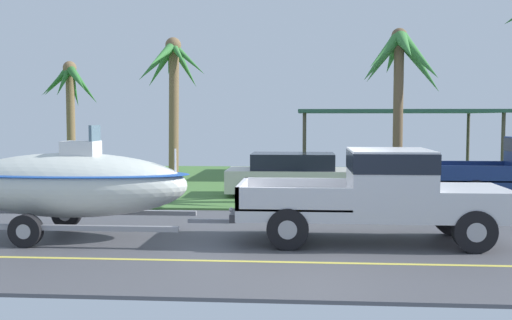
% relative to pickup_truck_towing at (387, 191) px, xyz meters
% --- Properties ---
extents(ground, '(36.00, 22.00, 0.11)m').
position_rel_pickup_truck_towing_xyz_m(ground, '(-1.46, 8.29, -1.05)').
color(ground, '#4C4C51').
extents(pickup_truck_towing, '(5.51, 2.00, 1.87)m').
position_rel_pickup_truck_towing_xyz_m(pickup_truck_towing, '(0.00, 0.00, 0.00)').
color(pickup_truck_towing, silver).
rests_on(pickup_truck_towing, ground).
extents(boat_on_trailer, '(6.17, 2.29, 2.35)m').
position_rel_pickup_truck_towing_xyz_m(boat_on_trailer, '(-6.56, 0.00, 0.08)').
color(boat_on_trailer, gray).
rests_on(boat_on_trailer, ground).
extents(parked_sedan_near, '(4.56, 1.85, 1.38)m').
position_rel_pickup_truck_towing_xyz_m(parked_sedan_near, '(-1.84, 6.80, -0.36)').
color(parked_sedan_near, beige).
rests_on(parked_sedan_near, ground).
extents(carport_awning, '(7.93, 5.46, 2.81)m').
position_rel_pickup_truck_towing_xyz_m(carport_awning, '(2.06, 13.79, 1.65)').
color(carport_awning, '#4C4238').
rests_on(carport_awning, ground).
extents(palm_tree_near_left, '(2.81, 3.28, 5.63)m').
position_rel_pickup_truck_towing_xyz_m(palm_tree_near_left, '(-6.90, 11.62, 3.14)').
color(palm_tree_near_left, brown).
rests_on(palm_tree_near_left, ground).
extents(palm_tree_near_right, '(2.62, 2.91, 5.05)m').
position_rel_pickup_truck_towing_xyz_m(palm_tree_near_right, '(1.12, 5.60, 2.94)').
color(palm_tree_near_right, brown).
rests_on(palm_tree_near_right, ground).
extents(palm_tree_mid, '(3.04, 3.02, 4.98)m').
position_rel_pickup_truck_towing_xyz_m(palm_tree_mid, '(-12.05, 14.51, 2.62)').
color(palm_tree_mid, brown).
rests_on(palm_tree_mid, ground).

